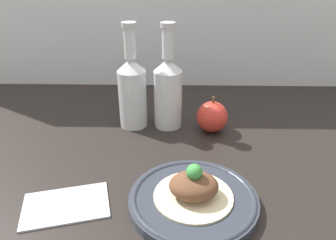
% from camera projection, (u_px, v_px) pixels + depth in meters
% --- Properties ---
extents(ground_plane, '(1.80, 1.10, 0.04)m').
position_uv_depth(ground_plane, '(183.00, 176.00, 0.74)').
color(ground_plane, black).
extents(plate, '(0.25, 0.25, 0.02)m').
position_uv_depth(plate, '(193.00, 199.00, 0.62)').
color(plate, '#2D333D').
rests_on(plate, ground_plane).
extents(plated_food, '(0.15, 0.15, 0.07)m').
position_uv_depth(plated_food, '(194.00, 187.00, 0.61)').
color(plated_food, beige).
rests_on(plated_food, plate).
extents(cider_bottle_left, '(0.08, 0.08, 0.28)m').
position_uv_depth(cider_bottle_left, '(132.00, 89.00, 0.87)').
color(cider_bottle_left, silver).
rests_on(cider_bottle_left, ground_plane).
extents(cider_bottle_right, '(0.08, 0.08, 0.28)m').
position_uv_depth(cider_bottle_right, '(168.00, 90.00, 0.87)').
color(cider_bottle_right, silver).
rests_on(cider_bottle_right, ground_plane).
extents(apple, '(0.08, 0.08, 0.10)m').
position_uv_depth(apple, '(212.00, 117.00, 0.87)').
color(apple, red).
rests_on(apple, ground_plane).
extents(napkin, '(0.18, 0.14, 0.01)m').
position_uv_depth(napkin, '(66.00, 205.00, 0.62)').
color(napkin, '#B7BCC6').
rests_on(napkin, ground_plane).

